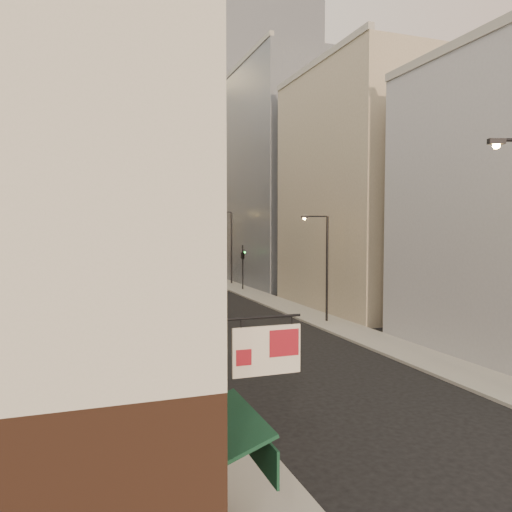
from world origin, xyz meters
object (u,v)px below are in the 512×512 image
(traffic_light_right, at_px, (243,255))
(streetlamp_far, at_px, (230,243))
(white_tower, at_px, (201,160))
(clock_tower, at_px, (129,172))
(traffic_light_left, at_px, (121,265))
(streetlamp_mid, at_px, (324,262))

(traffic_light_right, bearing_deg, streetlamp_far, -88.82)
(white_tower, bearing_deg, clock_tower, 128.16)
(white_tower, bearing_deg, traffic_light_left, -114.02)
(traffic_light_left, bearing_deg, streetlamp_far, -129.50)
(traffic_light_left, xyz_separation_m, traffic_light_right, (13.34, 4.29, 0.51))
(streetlamp_far, distance_m, traffic_light_right, 6.26)
(streetlamp_mid, relative_size, streetlamp_far, 0.87)
(traffic_light_left, height_order, traffic_light_right, same)
(streetlamp_mid, relative_size, traffic_light_right, 1.55)
(white_tower, distance_m, traffic_light_right, 36.47)
(clock_tower, distance_m, traffic_light_right, 49.76)
(traffic_light_left, bearing_deg, white_tower, -100.86)
(streetlamp_mid, bearing_deg, clock_tower, 104.65)
(clock_tower, height_order, white_tower, clock_tower)
(traffic_light_right, bearing_deg, white_tower, -91.51)
(streetlamp_far, bearing_deg, clock_tower, 113.58)
(white_tower, height_order, traffic_light_left, white_tower)
(clock_tower, bearing_deg, streetlamp_far, -79.03)
(white_tower, height_order, streetlamp_far, white_tower)
(white_tower, distance_m, traffic_light_left, 43.78)
(clock_tower, xyz_separation_m, white_tower, (11.00, -14.00, 0.97))
(streetlamp_far, bearing_deg, white_tower, 96.21)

